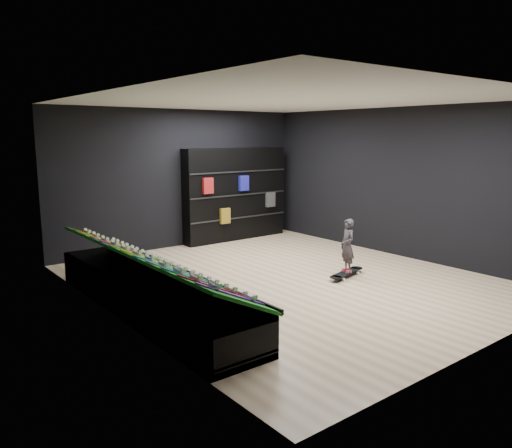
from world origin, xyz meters
TOP-DOWN VIEW (x-y plane):
  - floor at (0.00, 0.00)m, footprint 6.00×7.00m
  - ceiling at (0.00, 0.00)m, footprint 6.00×7.00m
  - wall_back at (0.00, 3.50)m, footprint 6.00×0.02m
  - wall_front at (0.00, -3.50)m, footprint 6.00×0.02m
  - wall_left at (-3.00, 0.00)m, footprint 0.02×7.00m
  - wall_right at (3.00, 0.00)m, footprint 0.02×7.00m
  - display_rack at (-2.55, 0.00)m, footprint 0.90×4.50m
  - turf_ramp at (-2.50, 0.00)m, footprint 0.92×4.50m
  - back_shelving at (1.33, 3.32)m, footprint 2.69×0.31m
  - floor_skateboard at (0.96, -0.51)m, footprint 1.00×0.45m
  - child at (0.96, -0.51)m, footprint 0.22×0.25m
  - display_board_0 at (-2.49, -1.90)m, footprint 0.93×0.22m
  - display_board_1 at (-2.49, -1.52)m, footprint 0.93×0.22m
  - display_board_2 at (-2.49, -1.14)m, footprint 0.93×0.22m
  - display_board_3 at (-2.49, -0.76)m, footprint 0.93×0.22m
  - display_board_4 at (-2.49, -0.38)m, footprint 0.93×0.22m
  - display_board_5 at (-2.49, 0.00)m, footprint 0.93×0.22m
  - display_board_6 at (-2.49, 0.38)m, footprint 0.93×0.22m
  - display_board_7 at (-2.49, 0.76)m, footprint 0.93×0.22m
  - display_board_8 at (-2.49, 1.14)m, footprint 0.93×0.22m
  - display_board_9 at (-2.49, 1.52)m, footprint 0.93×0.22m
  - display_board_10 at (-2.49, 1.90)m, footprint 0.93×0.22m

SIDE VIEW (x-z plane):
  - floor at x=0.00m, z-range -0.01..0.01m
  - floor_skateboard at x=0.96m, z-range 0.00..0.09m
  - display_rack at x=-2.55m, z-range 0.00..0.50m
  - child at x=0.96m, z-range 0.09..0.66m
  - turf_ramp at x=-2.50m, z-range 0.48..0.94m
  - display_board_0 at x=-2.49m, z-range 0.49..0.99m
  - display_board_1 at x=-2.49m, z-range 0.49..0.99m
  - display_board_2 at x=-2.49m, z-range 0.49..0.99m
  - display_board_3 at x=-2.49m, z-range 0.49..0.99m
  - display_board_4 at x=-2.49m, z-range 0.49..0.99m
  - display_board_5 at x=-2.49m, z-range 0.49..0.99m
  - display_board_6 at x=-2.49m, z-range 0.49..0.99m
  - display_board_7 at x=-2.49m, z-range 0.49..0.99m
  - display_board_8 at x=-2.49m, z-range 0.49..0.99m
  - display_board_9 at x=-2.49m, z-range 0.49..0.99m
  - display_board_10 at x=-2.49m, z-range 0.49..0.99m
  - back_shelving at x=1.33m, z-range 0.00..2.15m
  - wall_back at x=0.00m, z-range 0.00..3.00m
  - wall_front at x=0.00m, z-range 0.00..3.00m
  - wall_left at x=-3.00m, z-range 0.00..3.00m
  - wall_right at x=3.00m, z-range 0.00..3.00m
  - ceiling at x=0.00m, z-range 3.00..3.00m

